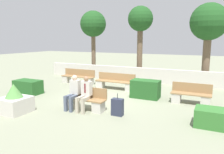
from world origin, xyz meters
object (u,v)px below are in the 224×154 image
at_px(planter_corner_left, 15,101).
at_px(bench_right_side, 115,83).
at_px(suitcase, 117,107).
at_px(tree_center_right, 209,24).
at_px(bench_back, 78,78).
at_px(bench_front, 86,102).
at_px(tree_leftmost, 93,25).
at_px(person_seated_man, 85,92).
at_px(tree_center_left, 140,22).
at_px(bench_left_side, 191,96).
at_px(person_seated_woman, 73,91).

bearing_deg(planter_corner_left, bench_right_side, 71.08).
distance_m(suitcase, tree_center_right, 8.26).
bearing_deg(tree_center_right, bench_back, -156.34).
bearing_deg(bench_back, bench_right_side, -15.03).
height_order(bench_front, tree_leftmost, tree_leftmost).
bearing_deg(tree_leftmost, bench_right_side, -46.76).
xyz_separation_m(bench_front, person_seated_man, (0.06, -0.14, 0.40)).
xyz_separation_m(bench_right_side, tree_center_left, (0.11, 3.72, 3.45)).
bearing_deg(bench_left_side, tree_center_right, 87.65).
height_order(person_seated_woman, tree_leftmost, tree_leftmost).
xyz_separation_m(bench_front, suitcase, (1.36, -0.05, -0.01)).
distance_m(suitcase, tree_leftmost, 9.78).
height_order(bench_right_side, planter_corner_left, planter_corner_left).
bearing_deg(bench_front, person_seated_man, -67.71).
distance_m(bench_back, person_seated_man, 5.32).
height_order(bench_right_side, suitcase, bench_right_side).
distance_m(bench_right_side, bench_back, 2.73).
bearing_deg(bench_right_side, bench_left_side, -6.88).
bearing_deg(person_seated_woman, person_seated_man, -0.10).
distance_m(bench_right_side, tree_center_right, 6.39).
distance_m(person_seated_man, person_seated_woman, 0.52).
bearing_deg(tree_center_left, tree_center_right, -3.00).
distance_m(bench_front, tree_center_left, 8.14).
bearing_deg(planter_corner_left, tree_leftmost, 101.61).
bearing_deg(tree_center_right, planter_corner_left, -125.16).
distance_m(person_seated_man, tree_center_left, 8.11).
distance_m(bench_front, bench_left_side, 4.36).
relative_size(bench_back, suitcase, 2.66).
height_order(bench_back, tree_leftmost, tree_leftmost).
relative_size(bench_left_side, bench_right_side, 0.74).
relative_size(bench_left_side, tree_center_right, 0.34).
xyz_separation_m(bench_back, planter_corner_left, (0.97, -5.48, 0.09)).
relative_size(bench_back, planter_corner_left, 2.00).
bearing_deg(suitcase, tree_center_left, 102.99).
bearing_deg(person_seated_woman, bench_right_side, 89.96).
xyz_separation_m(bench_back, suitcase, (4.51, -4.13, -0.04)).
distance_m(bench_right_side, tree_leftmost, 6.15).
bearing_deg(bench_left_side, person_seated_woman, -144.76).
distance_m(bench_left_side, tree_center_right, 5.60).
bearing_deg(suitcase, bench_back, 137.54).
height_order(bench_front, bench_left_side, same).
xyz_separation_m(bench_front, bench_left_side, (3.54, 2.56, -0.00)).
bearing_deg(person_seated_woman, suitcase, 2.63).
xyz_separation_m(planter_corner_left, tree_leftmost, (-1.81, 8.80, 3.26)).
height_order(bench_right_side, bench_back, same).
distance_m(bench_left_side, tree_leftmost, 9.57).
relative_size(suitcase, tree_center_right, 0.17).
relative_size(suitcase, tree_leftmost, 0.17).
bearing_deg(tree_leftmost, bench_back, -75.82).
distance_m(bench_back, planter_corner_left, 5.56).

